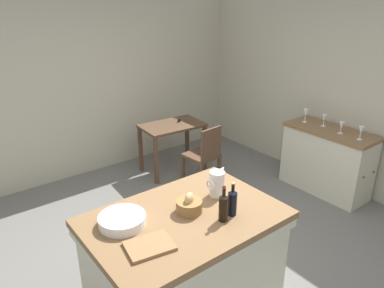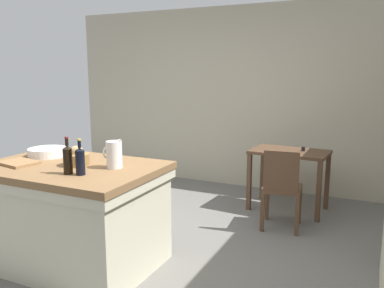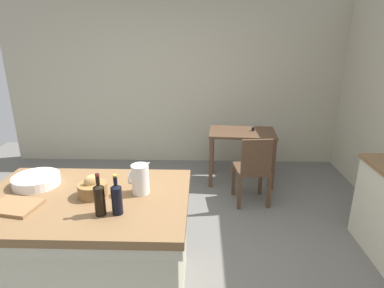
{
  "view_description": "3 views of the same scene",
  "coord_description": "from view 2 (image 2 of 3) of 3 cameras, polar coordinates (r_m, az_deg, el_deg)",
  "views": [
    {
      "loc": [
        -1.89,
        -2.36,
        2.5
      ],
      "look_at": [
        0.4,
        0.59,
        0.97
      ],
      "focal_mm": 34.08,
      "sensor_mm": 36.0,
      "label": 1
    },
    {
      "loc": [
        1.9,
        -2.94,
        1.69
      ],
      "look_at": [
        0.27,
        0.52,
        0.98
      ],
      "focal_mm": 37.02,
      "sensor_mm": 36.0,
      "label": 2
    },
    {
      "loc": [
        0.4,
        -2.49,
        2.04
      ],
      "look_at": [
        0.32,
        0.39,
        1.04
      ],
      "focal_mm": 30.29,
      "sensor_mm": 36.0,
      "label": 3
    }
  ],
  "objects": [
    {
      "name": "ground_plane",
      "position": [
        3.88,
        -7.09,
        -15.36
      ],
      "size": [
        6.76,
        6.76,
        0.0
      ],
      "primitive_type": "plane",
      "color": "#66635E"
    },
    {
      "name": "wine_bottle_dark",
      "position": [
        3.16,
        -15.82,
        -2.29
      ],
      "size": [
        0.07,
        0.07,
        0.28
      ],
      "color": "black",
      "rests_on": "island_table"
    },
    {
      "name": "writing_desk",
      "position": [
        4.95,
        13.84,
        -2.3
      ],
      "size": [
        0.94,
        0.62,
        0.79
      ],
      "color": "#513826",
      "rests_on": "ground"
    },
    {
      "name": "wooden_chair",
      "position": [
        4.34,
        12.81,
        -6.01
      ],
      "size": [
        0.44,
        0.44,
        0.89
      ],
      "color": "#513826",
      "rests_on": "ground"
    },
    {
      "name": "cutting_board",
      "position": [
        3.72,
        -23.73,
        -2.5
      ],
      "size": [
        0.36,
        0.29,
        0.02
      ],
      "primitive_type": "cube",
      "rotation": [
        0.0,
        0.0,
        -0.18
      ],
      "color": "olive",
      "rests_on": "island_table"
    },
    {
      "name": "island_table",
      "position": [
        3.65,
        -16.83,
        -9.24
      ],
      "size": [
        1.52,
        1.04,
        0.9
      ],
      "color": "brown",
      "rests_on": "ground"
    },
    {
      "name": "wine_bottle_amber",
      "position": [
        3.22,
        -17.47,
        -2.07
      ],
      "size": [
        0.07,
        0.07,
        0.29
      ],
      "color": "black",
      "rests_on": "island_table"
    },
    {
      "name": "pitcher",
      "position": [
        3.32,
        -11.18,
        -1.45
      ],
      "size": [
        0.17,
        0.13,
        0.27
      ],
      "color": "white",
      "rests_on": "island_table"
    },
    {
      "name": "wash_bowl",
      "position": [
        3.97,
        -20.09,
        -1.11
      ],
      "size": [
        0.36,
        0.36,
        0.08
      ],
      "primitive_type": "cylinder",
      "color": "white",
      "rests_on": "island_table"
    },
    {
      "name": "wicker_hamper",
      "position": [
        4.65,
        -25.47,
        -10.16
      ],
      "size": [
        0.35,
        0.35,
        0.26
      ],
      "primitive_type": "cylinder",
      "color": "olive",
      "rests_on": "ground"
    },
    {
      "name": "wall_back",
      "position": [
        5.87,
        6.35,
        6.62
      ],
      "size": [
        5.32,
        0.12,
        2.6
      ],
      "primitive_type": "cube",
      "color": "#B2AA93",
      "rests_on": "ground"
    },
    {
      "name": "bread_basket",
      "position": [
        3.5,
        -16.24,
        -2.01
      ],
      "size": [
        0.21,
        0.21,
        0.17
      ],
      "color": "olive",
      "rests_on": "island_table"
    }
  ]
}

